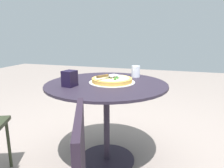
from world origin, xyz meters
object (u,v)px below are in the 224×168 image
at_px(patio_table, 107,101).
at_px(pizza_server, 108,76).
at_px(drinking_cup, 136,71).
at_px(pizza_on_tray, 112,80).
at_px(napkin_dispenser, 70,79).

relative_size(patio_table, pizza_server, 4.69).
height_order(pizza_server, drinking_cup, drinking_cup).
relative_size(patio_table, pizza_on_tray, 2.62).
relative_size(drinking_cup, napkin_dispenser, 0.87).
distance_m(drinking_cup, napkin_dispenser, 0.63).
relative_size(pizza_server, drinking_cup, 2.02).
bearing_deg(drinking_cup, pizza_server, -26.85).
bearing_deg(pizza_server, patio_table, -119.56).
bearing_deg(napkin_dispenser, patio_table, -39.94).
xyz_separation_m(pizza_server, napkin_dispenser, (0.18, -0.23, -0.00)).
xyz_separation_m(patio_table, pizza_on_tray, (-0.04, 0.04, 0.17)).
bearing_deg(pizza_on_tray, drinking_cup, 153.55).
relative_size(pizza_server, napkin_dispenser, 1.75).
bearing_deg(pizza_server, drinking_cup, 153.15).
distance_m(patio_table, pizza_server, 0.21).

